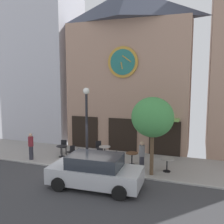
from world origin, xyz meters
TOP-DOWN VIEW (x-y plane):
  - ground_plane at (0.00, -0.67)m, footprint 24.18×10.22m
  - clock_building at (0.85, 5.48)m, footprint 8.70×3.35m
  - neighbor_building_left at (-6.90, 6.65)m, footprint 5.71×4.43m
  - street_lamp at (-0.11, 0.64)m, footprint 0.36×0.36m
  - street_tree at (3.59, 0.71)m, footprint 2.19×1.97m
  - cafe_table_center_left at (-2.45, 1.79)m, footprint 0.69×0.69m
  - cafe_table_near_curb at (0.23, 2.55)m, footprint 0.74×0.74m
  - cafe_table_center at (2.22, 1.83)m, footprint 0.72×0.72m
  - cafe_table_rightmost at (4.30, 1.43)m, footprint 0.78×0.78m
  - cafe_chair_near_lamp at (1.50, 1.42)m, footprint 0.52×0.52m
  - cafe_chair_curbside at (0.30, 1.67)m, footprint 0.41×0.41m
  - cafe_chair_corner at (-2.75, 2.54)m, footprint 0.52×0.52m
  - cafe_chair_near_tree at (-1.64, 1.59)m, footprint 0.51×0.51m
  - cafe_chair_by_entrance at (-0.40, 3.09)m, footprint 0.56×0.56m
  - pedestrian_grey at (3.00, 1.01)m, footprint 0.39×0.39m
  - pedestrian_maroon at (-3.99, 0.70)m, footprint 0.43×0.43m
  - parked_car_silver at (1.42, -1.72)m, footprint 4.37×2.16m

SIDE VIEW (x-z plane):
  - ground_plane at x=0.00m, z-range -0.09..0.04m
  - cafe_table_center_left at x=-2.45m, z-range 0.14..0.87m
  - cafe_table_center at x=2.22m, z-range 0.16..0.88m
  - cafe_chair_near_lamp at x=1.50m, z-range 0.08..0.98m
  - cafe_chair_curbside at x=0.30m, z-range 0.08..0.98m
  - cafe_chair_corner at x=-2.75m, z-range 0.08..0.98m
  - cafe_chair_near_tree at x=-1.64m, z-range 0.08..0.98m
  - cafe_chair_by_entrance at x=-0.40m, z-range 0.08..0.98m
  - cafe_table_near_curb at x=0.23m, z-range 0.17..0.91m
  - cafe_table_rightmost at x=4.30m, z-range 0.18..0.92m
  - parked_car_silver at x=1.42m, z-range -0.01..1.54m
  - pedestrian_grey at x=3.00m, z-range 0.03..1.70m
  - pedestrian_maroon at x=-3.99m, z-range 0.03..1.70m
  - street_lamp at x=-0.11m, z-range 0.03..4.57m
  - street_tree at x=3.59m, z-range 0.99..5.09m
  - clock_building at x=0.85m, z-range 0.19..11.37m
  - neighbor_building_left at x=-6.90m, z-range 0.00..11.78m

